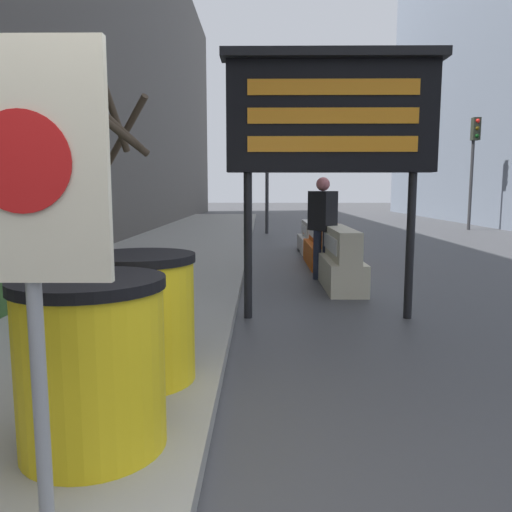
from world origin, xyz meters
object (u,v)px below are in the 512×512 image
(traffic_cone_near, at_px, (306,238))
(traffic_light_near_curb, at_px, (267,157))
(jersey_barrier_white, at_px, (311,238))
(pedestrian_worker, at_px, (322,220))
(message_board, at_px, (332,117))
(jersey_barrier_cream, at_px, (340,261))
(warning_sign, at_px, (26,201))
(barrel_drum_middle, at_px, (141,317))
(barrel_drum_foreground, at_px, (92,363))
(traffic_light_far_side, at_px, (474,150))
(jersey_barrier_orange_far, at_px, (322,246))

(traffic_cone_near, relative_size, traffic_light_near_curb, 0.18)
(jersey_barrier_white, bearing_deg, pedestrian_worker, -93.11)
(message_board, bearing_deg, jersey_barrier_cream, 77.40)
(message_board, bearing_deg, warning_sign, -112.62)
(message_board, bearing_deg, barrel_drum_middle, -126.10)
(barrel_drum_foreground, bearing_deg, pedestrian_worker, 71.78)
(warning_sign, relative_size, traffic_light_near_curb, 0.53)
(barrel_drum_middle, distance_m, jersey_barrier_white, 9.18)
(barrel_drum_middle, distance_m, warning_sign, 1.94)
(message_board, bearing_deg, traffic_light_near_curb, 92.95)
(jersey_barrier_white, xyz_separation_m, traffic_light_far_side, (6.85, 6.97, 2.74))
(jersey_barrier_cream, xyz_separation_m, jersey_barrier_white, (-0.00, 4.56, -0.08))
(barrel_drum_foreground, bearing_deg, barrel_drum_middle, 88.18)
(jersey_barrier_cream, distance_m, jersey_barrier_white, 4.56)
(barrel_drum_foreground, height_order, pedestrian_worker, pedestrian_worker)
(barrel_drum_foreground, relative_size, message_board, 0.31)
(warning_sign, distance_m, jersey_barrier_cream, 6.54)
(traffic_cone_near, bearing_deg, jersey_barrier_orange_far, -86.79)
(jersey_barrier_orange_far, xyz_separation_m, traffic_light_far_side, (6.85, 9.24, 2.67))
(traffic_cone_near, bearing_deg, pedestrian_worker, -91.09)
(warning_sign, relative_size, jersey_barrier_cream, 0.97)
(traffic_cone_near, bearing_deg, traffic_light_far_side, 44.33)
(jersey_barrier_white, bearing_deg, traffic_light_near_curb, 101.52)
(jersey_barrier_cream, bearing_deg, warning_sign, -109.39)
(warning_sign, bearing_deg, barrel_drum_foreground, 93.28)
(barrel_drum_foreground, bearing_deg, warning_sign, -86.72)
(traffic_light_near_curb, bearing_deg, pedestrian_worker, -84.68)
(message_board, xyz_separation_m, traffic_light_near_curb, (-0.61, 11.82, 0.32))
(jersey_barrier_orange_far, xyz_separation_m, traffic_cone_near, (-0.14, 2.41, -0.07))
(pedestrian_worker, bearing_deg, traffic_light_near_curb, 149.87)
(jersey_barrier_orange_far, relative_size, traffic_light_near_curb, 0.54)
(jersey_barrier_orange_far, distance_m, traffic_cone_near, 2.42)
(warning_sign, height_order, jersey_barrier_cream, warning_sign)
(barrel_drum_middle, relative_size, jersey_barrier_white, 0.54)
(traffic_light_far_side, bearing_deg, jersey_barrier_white, -134.52)
(jersey_barrier_cream, distance_m, traffic_cone_near, 4.70)
(barrel_drum_foreground, distance_m, jersey_barrier_cream, 5.78)
(jersey_barrier_orange_far, bearing_deg, jersey_barrier_cream, -90.00)
(barrel_drum_middle, relative_size, warning_sign, 0.48)
(barrel_drum_middle, bearing_deg, message_board, 53.90)
(barrel_drum_middle, relative_size, traffic_light_far_side, 0.22)
(warning_sign, xyz_separation_m, traffic_cone_near, (2.01, 10.78, -1.17))
(jersey_barrier_cream, xyz_separation_m, jersey_barrier_orange_far, (-0.00, 2.28, -0.01))
(traffic_light_far_side, xyz_separation_m, pedestrian_worker, (-7.06, -10.89, -2.04))
(message_board, relative_size, pedestrian_worker, 1.76)
(warning_sign, xyz_separation_m, pedestrian_worker, (1.93, 6.72, -0.46))
(traffic_light_far_side, bearing_deg, jersey_barrier_orange_far, -126.57)
(jersey_barrier_white, height_order, traffic_cone_near, jersey_barrier_white)
(jersey_barrier_white, distance_m, traffic_cone_near, 0.20)
(jersey_barrier_cream, xyz_separation_m, traffic_light_near_curb, (-1.06, 9.78, 2.28))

